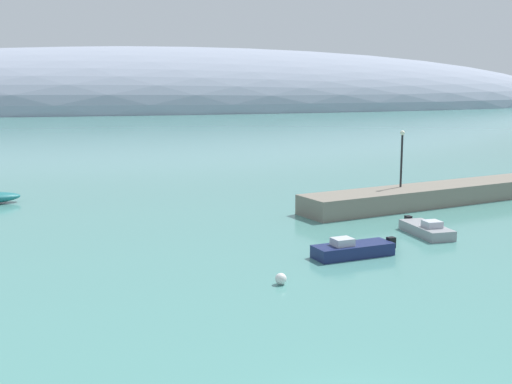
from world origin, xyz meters
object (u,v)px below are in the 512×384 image
motorboat_grey_foreground (427,229)px  mooring_buoy_white (281,279)px  harbor_lamp_post (402,152)px  motorboat_navy_alongside_breakwater (353,249)px

motorboat_grey_foreground → mooring_buoy_white: (-11.69, -7.01, -0.08)m
harbor_lamp_post → motorboat_navy_alongside_breakwater: bearing=-127.1°
motorboat_grey_foreground → motorboat_navy_alongside_breakwater: (-6.42, -3.36, 0.03)m
mooring_buoy_white → harbor_lamp_post: size_ratio=0.13×
motorboat_grey_foreground → harbor_lamp_post: bearing=161.4°
mooring_buoy_white → motorboat_navy_alongside_breakwater: bearing=34.7°
motorboat_grey_foreground → motorboat_navy_alongside_breakwater: motorboat_navy_alongside_breakwater is taller
motorboat_grey_foreground → mooring_buoy_white: bearing=-59.3°
mooring_buoy_white → harbor_lamp_post: (14.72, 16.14, 3.78)m
harbor_lamp_post → motorboat_grey_foreground: bearing=-108.4°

